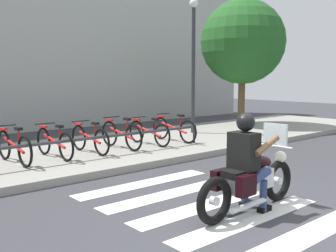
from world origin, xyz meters
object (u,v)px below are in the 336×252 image
Objects in this scene: bicycle_3 at (54,143)px; tree_near_rack at (243,42)px; motorcycle at (250,180)px; bicycle_4 at (90,139)px; bicycle_2 at (14,147)px; bicycle_5 at (121,135)px; bicycle_6 at (149,132)px; rider at (247,156)px; bike_rack at (84,140)px; street_lamp at (193,55)px; bicycle_7 at (174,129)px.

bicycle_3 is 0.34× the size of tree_near_rack.
motorcycle reaches higher than bicycle_4.
bicycle_3 is (0.88, 0.00, -0.01)m from bicycle_2.
bicycle_6 is at bearing 0.08° from bicycle_5.
bicycle_3 is at bearing -179.99° from bicycle_6.
bicycle_4 is at bearing 89.12° from motorcycle.
bicycle_5 is 0.34× the size of tree_near_rack.
rider is (-0.08, 0.00, 0.37)m from motorcycle.
rider reaches higher than bike_rack.
street_lamp is (4.29, 0.92, 2.15)m from bicycle_4.
street_lamp is at bearing 17.30° from bike_rack.
bicycle_3 is 5.67m from street_lamp.
street_lamp is (1.64, 0.92, 2.14)m from bicycle_7.
bicycle_4 is at bearing 0.01° from bicycle_2.
bicycle_6 is 0.37× the size of street_lamp.
tree_near_rack is at bearing 39.35° from rider.
bike_rack is at bearing -22.69° from bicycle_2.
bicycle_6 is (0.88, 0.00, -0.02)m from bicycle_5.
rider is 0.87× the size of bicycle_3.
bicycle_4 is (0.88, -0.00, -0.00)m from bicycle_3.
bicycle_3 is 1.00× the size of bicycle_5.
tree_near_rack reaches higher than street_lamp.
street_lamp reaches higher than rider.
street_lamp is (5.17, 0.92, 2.15)m from bicycle_3.
bicycle_7 is (2.80, 4.74, -0.33)m from rider.
bicycle_2 is at bearing -179.98° from bicycle_3.
bicycle_6 is 0.24× the size of bike_rack.
motorcycle is 1.26× the size of bicycle_2.
bicycle_2 is 2.65m from bicycle_5.
bicycle_4 is at bearing -0.01° from bicycle_3.
rider is 0.87× the size of bicycle_5.
street_lamp reaches higher than bicycle_5.
bicycle_4 is 2.65m from bicycle_7.
bicycle_3 is at bearing 128.55° from bike_rack.
rider reaches higher than bicycle_7.
bicycle_5 is (1.77, -0.00, 0.01)m from bicycle_3.
rider reaches higher than motorcycle.
rider is at bearing -120.58° from bicycle_7.
bike_rack is at bearing -165.89° from bicycle_6.
bicycle_2 is at bearing -179.99° from bicycle_4.
bicycle_4 is 0.71m from bike_rack.
bicycle_6 is at bearing 0.02° from bicycle_4.
bicycle_2 is at bearing -180.00° from bicycle_7.
street_lamp is at bearing 10.08° from bicycle_3.
bicycle_5 is at bearing -168.27° from tree_near_rack.
bicycle_2 is (-1.62, 4.74, -0.32)m from rider.
bicycle_5 reaches higher than bicycle_7.
bike_rack is at bearing -166.29° from tree_near_rack.
street_lamp is at bearing -172.27° from tree_near_rack.
rider is 4.20m from bike_rack.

